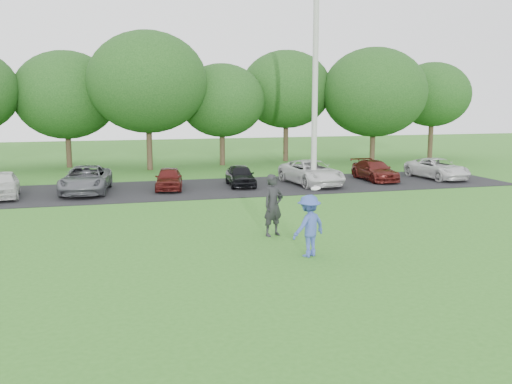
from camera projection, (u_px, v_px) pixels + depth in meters
The scene contains 7 objects.
ground at pixel (289, 256), 16.18m from camera, with size 100.00×100.00×0.00m, color #306D1F.
parking_lot at pixel (206, 188), 28.55m from camera, with size 32.00×6.50×0.03m, color black.
utility_pole at pixel (315, 81), 28.15m from camera, with size 0.28×0.28×10.59m, color #A9AAA4.
frisbee_player at pixel (309, 226), 16.05m from camera, with size 1.31×1.08×2.01m.
camera_bystander at pixel (273, 205), 18.47m from camera, with size 0.86×0.73×2.02m.
parked_cars at pixel (225, 176), 28.66m from camera, with size 28.22×5.10×1.26m.
tree_row at pixel (200, 92), 37.46m from camera, with size 42.39×9.85×8.64m.
Camera 1 is at (-5.07, -14.87, 4.38)m, focal length 40.00 mm.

